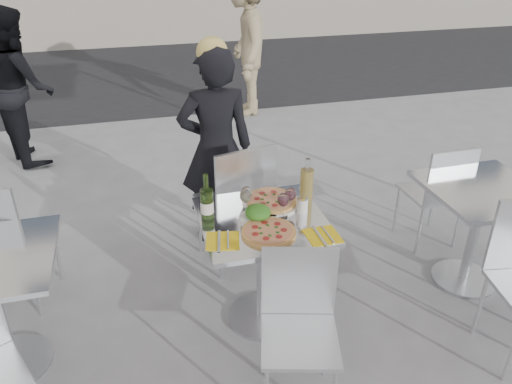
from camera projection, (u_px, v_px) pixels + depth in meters
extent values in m
plane|color=slate|center=(262.00, 317.00, 3.25)|extent=(80.00, 80.00, 0.00)
cube|color=black|center=(163.00, 69.00, 8.77)|extent=(24.00, 5.00, 0.00)
cylinder|color=#B7BABF|center=(262.00, 316.00, 3.24)|extent=(0.44, 0.44, 0.02)
cylinder|color=#B7BABF|center=(262.00, 272.00, 3.07)|extent=(0.07, 0.07, 0.72)
cube|color=silver|center=(263.00, 221.00, 2.90)|extent=(0.72, 0.72, 0.03)
cylinder|color=#B7BABF|center=(14.00, 362.00, 2.90)|extent=(0.44, 0.44, 0.02)
cylinder|color=#B7BABF|center=(463.00, 279.00, 3.58)|extent=(0.44, 0.44, 0.02)
cylinder|color=#B7BABF|center=(473.00, 237.00, 3.41)|extent=(0.07, 0.07, 0.72)
cube|color=silver|center=(485.00, 190.00, 3.24)|extent=(0.72, 0.72, 0.03)
cylinder|color=silver|center=(245.00, 213.00, 3.94)|extent=(0.03, 0.03, 0.48)
cylinder|color=silver|center=(200.00, 226.00, 3.78)|extent=(0.03, 0.03, 0.48)
cylinder|color=silver|center=(268.00, 237.00, 3.65)|extent=(0.03, 0.03, 0.48)
cylinder|color=silver|center=(221.00, 251.00, 3.49)|extent=(0.03, 0.03, 0.48)
cube|color=silver|center=(233.00, 202.00, 3.60)|extent=(0.54, 0.54, 0.03)
cube|color=silver|center=(247.00, 183.00, 3.30)|extent=(0.44, 0.13, 0.48)
cylinder|color=silver|center=(266.00, 347.00, 2.74)|extent=(0.02, 0.02, 0.41)
cylinder|color=silver|center=(326.00, 348.00, 2.74)|extent=(0.02, 0.02, 0.41)
cube|color=silver|center=(300.00, 341.00, 2.49)|extent=(0.47, 0.47, 0.02)
cube|color=silver|center=(299.00, 281.00, 2.56)|extent=(0.38, 0.13, 0.41)
cylinder|color=silver|center=(57.00, 252.00, 3.49)|extent=(0.02, 0.02, 0.46)
cylinder|color=silver|center=(5.00, 251.00, 3.50)|extent=(0.02, 0.02, 0.46)
cylinder|color=silver|center=(35.00, 286.00, 3.16)|extent=(0.02, 0.02, 0.46)
cube|color=silver|center=(11.00, 238.00, 3.22)|extent=(0.54, 0.54, 0.03)
cylinder|color=silver|center=(18.00, 381.00, 2.51)|extent=(0.02, 0.02, 0.45)
cylinder|color=silver|center=(432.00, 204.00, 4.14)|extent=(0.02, 0.02, 0.42)
cylinder|color=silver|center=(396.00, 209.00, 4.06)|extent=(0.02, 0.02, 0.42)
cylinder|color=silver|center=(457.00, 224.00, 3.85)|extent=(0.02, 0.02, 0.42)
cylinder|color=silver|center=(419.00, 231.00, 3.77)|extent=(0.02, 0.02, 0.42)
cube|color=silver|center=(431.00, 192.00, 3.85)|extent=(0.40, 0.40, 0.02)
cube|color=silver|center=(451.00, 177.00, 3.58)|extent=(0.39, 0.03, 0.42)
cylinder|color=silver|center=(480.00, 305.00, 3.01)|extent=(0.02, 0.02, 0.46)
imported|color=black|center=(216.00, 149.00, 3.74)|extent=(0.58, 0.39, 1.54)
imported|color=black|center=(19.00, 87.00, 5.10)|extent=(0.85, 0.94, 1.58)
imported|color=#9C8964|center=(245.00, 42.00, 6.33)|extent=(0.84, 1.28, 1.86)
cylinder|color=#E9AD5A|center=(269.00, 232.00, 2.75)|extent=(0.30, 0.30, 0.02)
cylinder|color=#C6B880|center=(269.00, 231.00, 2.74)|extent=(0.27, 0.27, 0.00)
cylinder|color=white|center=(271.00, 202.00, 3.05)|extent=(0.35, 0.35, 0.01)
cylinder|color=#E9AD5A|center=(271.00, 200.00, 3.04)|extent=(0.31, 0.31, 0.02)
cylinder|color=#C6B880|center=(271.00, 199.00, 3.04)|extent=(0.27, 0.27, 0.00)
cylinder|color=white|center=(258.00, 218.00, 2.89)|extent=(0.22, 0.22, 0.01)
ellipsoid|color=#266C1B|center=(258.00, 212.00, 2.87)|extent=(0.15, 0.15, 0.08)
sphere|color=#B21914|center=(264.00, 208.00, 2.89)|extent=(0.03, 0.03, 0.03)
cylinder|color=#385720|center=(207.00, 205.00, 2.83)|extent=(0.07, 0.07, 0.20)
cone|color=#385720|center=(206.00, 190.00, 2.78)|extent=(0.07, 0.07, 0.03)
cylinder|color=#385720|center=(206.00, 183.00, 2.76)|extent=(0.03, 0.03, 0.10)
cylinder|color=silver|center=(207.00, 207.00, 2.83)|extent=(0.07, 0.07, 0.07)
cylinder|color=tan|center=(307.00, 186.00, 3.01)|extent=(0.08, 0.08, 0.22)
cylinder|color=white|center=(308.00, 165.00, 2.95)|extent=(0.03, 0.03, 0.08)
cylinder|color=white|center=(302.00, 206.00, 2.94)|extent=(0.06, 0.06, 0.09)
cylinder|color=silver|center=(303.00, 198.00, 2.91)|extent=(0.06, 0.06, 0.02)
cylinder|color=white|center=(246.00, 213.00, 2.95)|extent=(0.06, 0.06, 0.00)
cylinder|color=white|center=(246.00, 206.00, 2.93)|extent=(0.01, 0.01, 0.09)
ellipsoid|color=white|center=(245.00, 196.00, 2.90)|extent=(0.07, 0.07, 0.08)
ellipsoid|color=beige|center=(245.00, 197.00, 2.90)|extent=(0.05, 0.05, 0.05)
cylinder|color=white|center=(247.00, 209.00, 2.98)|extent=(0.06, 0.06, 0.00)
cylinder|color=white|center=(247.00, 203.00, 2.96)|extent=(0.01, 0.01, 0.09)
ellipsoid|color=white|center=(247.00, 193.00, 2.93)|extent=(0.07, 0.07, 0.08)
ellipsoid|color=beige|center=(247.00, 194.00, 2.93)|extent=(0.05, 0.05, 0.05)
cylinder|color=white|center=(283.00, 217.00, 2.91)|extent=(0.06, 0.06, 0.00)
cylinder|color=white|center=(283.00, 210.00, 2.89)|extent=(0.01, 0.01, 0.09)
ellipsoid|color=white|center=(283.00, 200.00, 2.86)|extent=(0.07, 0.07, 0.08)
ellipsoid|color=#470A15|center=(283.00, 201.00, 2.86)|extent=(0.05, 0.05, 0.05)
cylinder|color=white|center=(290.00, 211.00, 2.97)|extent=(0.06, 0.06, 0.00)
cylinder|color=white|center=(290.00, 204.00, 2.95)|extent=(0.01, 0.01, 0.09)
ellipsoid|color=white|center=(290.00, 194.00, 2.92)|extent=(0.07, 0.07, 0.08)
ellipsoid|color=#470A15|center=(290.00, 196.00, 2.92)|extent=(0.05, 0.05, 0.05)
cube|color=yellow|center=(223.00, 241.00, 2.69)|extent=(0.21, 0.21, 0.00)
cube|color=#B7BABF|center=(219.00, 241.00, 2.68)|extent=(0.06, 0.20, 0.00)
cube|color=#B7BABF|center=(228.00, 239.00, 2.69)|extent=(0.05, 0.18, 0.00)
cube|color=yellow|center=(323.00, 235.00, 2.73)|extent=(0.18, 0.18, 0.00)
cube|color=#B7BABF|center=(319.00, 235.00, 2.73)|extent=(0.02, 0.20, 0.00)
cube|color=#B7BABF|center=(328.00, 234.00, 2.74)|extent=(0.01, 0.18, 0.00)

